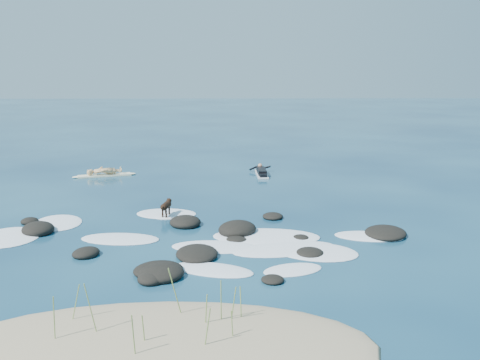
{
  "coord_description": "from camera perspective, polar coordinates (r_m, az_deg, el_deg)",
  "views": [
    {
      "loc": [
        1.45,
        -17.97,
        5.54
      ],
      "look_at": [
        1.91,
        4.0,
        0.9
      ],
      "focal_mm": 40.0,
      "sensor_mm": 36.0,
      "label": 1
    }
  ],
  "objects": [
    {
      "name": "ground",
      "position": [
        18.86,
        -5.57,
        -5.22
      ],
      "size": [
        160.0,
        160.0,
        0.0
      ],
      "primitive_type": "plane",
      "color": "#0A2642",
      "rests_on": "ground"
    },
    {
      "name": "breaking_foam",
      "position": [
        17.71,
        -4.19,
        -6.31
      ],
      "size": [
        14.46,
        7.68,
        0.12
      ],
      "color": "white",
      "rests_on": "ground"
    },
    {
      "name": "standing_surfer_rig",
      "position": [
        28.48,
        -14.32,
        1.82
      ],
      "size": [
        3.18,
        1.32,
        1.84
      ],
      "rotation": [
        0.0,
        0.0,
        0.3
      ],
      "color": "#FBF6C9",
      "rests_on": "ground"
    },
    {
      "name": "dog",
      "position": [
        20.32,
        -7.87,
        -2.71
      ],
      "size": [
        0.4,
        1.05,
        0.67
      ],
      "rotation": [
        0.0,
        0.0,
        1.37
      ],
      "color": "black",
      "rests_on": "ground"
    },
    {
      "name": "sand_dune",
      "position": [
        11.33,
        -8.81,
        -17.52
      ],
      "size": [
        9.0,
        4.4,
        0.6
      ],
      "primitive_type": "ellipsoid",
      "color": "#9E8966",
      "rests_on": "ground"
    },
    {
      "name": "dune_grass",
      "position": [
        11.37,
        -8.11,
        -13.92
      ],
      "size": [
        3.77,
        1.89,
        1.23
      ],
      "color": "olive",
      "rests_on": "ground"
    },
    {
      "name": "reef_rocks",
      "position": [
        16.77,
        -9.25,
        -7.15
      ],
      "size": [
        15.04,
        6.93,
        0.57
      ],
      "color": "black",
      "rests_on": "ground"
    },
    {
      "name": "paddling_surfer_rig",
      "position": [
        28.08,
        2.3,
        0.86
      ],
      "size": [
        1.19,
        2.64,
        0.46
      ],
      "rotation": [
        0.0,
        0.0,
        1.6
      ],
      "color": "silver",
      "rests_on": "ground"
    }
  ]
}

